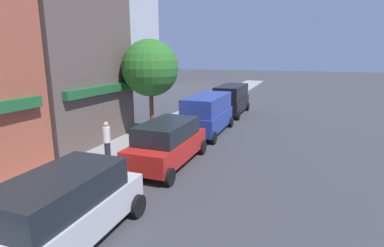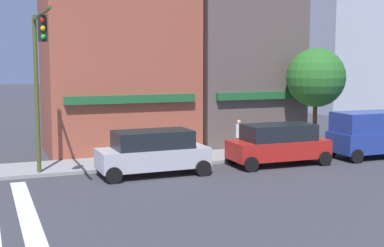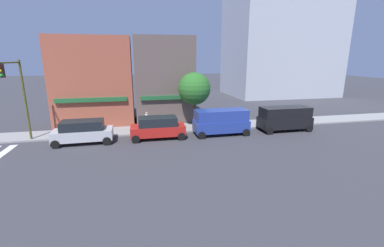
{
  "view_description": "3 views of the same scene",
  "coord_description": "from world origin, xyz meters",
  "px_view_note": "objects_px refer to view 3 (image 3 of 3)",
  "views": [
    {
      "loc": [
        4.5,
        -0.55,
        4.71
      ],
      "look_at": [
        18.86,
        4.7,
        1.2
      ],
      "focal_mm": 28.0,
      "sensor_mm": 36.0,
      "label": 1
    },
    {
      "loc": [
        2.9,
        -16.92,
        4.91
      ],
      "look_at": [
        11.92,
        6.0,
        2.0
      ],
      "focal_mm": 50.0,
      "sensor_mm": 36.0,
      "label": 2
    },
    {
      "loc": [
        14.14,
        -17.16,
        6.9
      ],
      "look_at": [
        18.86,
        4.7,
        1.2
      ],
      "focal_mm": 24.0,
      "sensor_mm": 36.0,
      "label": 3
    }
  ],
  "objects_px": {
    "suv_silver": "(83,131)",
    "van_blue": "(221,121)",
    "van_black": "(285,118)",
    "street_tree": "(194,89)",
    "pedestrian_grey_coat": "(225,118)",
    "traffic_signal": "(16,88)",
    "pedestrian_white_shirt": "(147,121)",
    "suv_red": "(158,127)"
  },
  "relations": [
    {
      "from": "suv_silver",
      "to": "van_blue",
      "type": "bearing_deg",
      "value": -0.96
    },
    {
      "from": "van_black",
      "to": "street_tree",
      "type": "height_order",
      "value": "street_tree"
    },
    {
      "from": "van_black",
      "to": "pedestrian_grey_coat",
      "type": "height_order",
      "value": "van_black"
    },
    {
      "from": "traffic_signal",
      "to": "street_tree",
      "type": "distance_m",
      "value": 14.87
    },
    {
      "from": "traffic_signal",
      "to": "street_tree",
      "type": "xyz_separation_m",
      "value": [
        14.66,
        2.39,
        -0.69
      ]
    },
    {
      "from": "van_black",
      "to": "van_blue",
      "type": "bearing_deg",
      "value": 179.72
    },
    {
      "from": "traffic_signal",
      "to": "van_blue",
      "type": "distance_m",
      "value": 16.91
    },
    {
      "from": "suv_silver",
      "to": "pedestrian_grey_coat",
      "type": "relative_size",
      "value": 2.67
    },
    {
      "from": "van_blue",
      "to": "street_tree",
      "type": "bearing_deg",
      "value": 123.77
    },
    {
      "from": "traffic_signal",
      "to": "pedestrian_grey_coat",
      "type": "height_order",
      "value": "traffic_signal"
    },
    {
      "from": "traffic_signal",
      "to": "van_blue",
      "type": "bearing_deg",
      "value": -1.42
    },
    {
      "from": "van_blue",
      "to": "pedestrian_white_shirt",
      "type": "distance_m",
      "value": 7.11
    },
    {
      "from": "suv_silver",
      "to": "suv_red",
      "type": "distance_m",
      "value": 6.18
    },
    {
      "from": "suv_red",
      "to": "pedestrian_white_shirt",
      "type": "xyz_separation_m",
      "value": [
        -0.83,
        2.51,
        0.04
      ]
    },
    {
      "from": "suv_red",
      "to": "van_blue",
      "type": "xyz_separation_m",
      "value": [
        5.82,
        -0.0,
        0.25
      ]
    },
    {
      "from": "traffic_signal",
      "to": "street_tree",
      "type": "bearing_deg",
      "value": 9.26
    },
    {
      "from": "pedestrian_white_shirt",
      "to": "van_black",
      "type": "bearing_deg",
      "value": 156.4
    },
    {
      "from": "suv_silver",
      "to": "suv_red",
      "type": "relative_size",
      "value": 1.0
    },
    {
      "from": "suv_silver",
      "to": "van_black",
      "type": "distance_m",
      "value": 18.51
    },
    {
      "from": "van_blue",
      "to": "suv_red",
      "type": "bearing_deg",
      "value": 179.52
    },
    {
      "from": "pedestrian_grey_coat",
      "to": "traffic_signal",
      "type": "bearing_deg",
      "value": 102.97
    },
    {
      "from": "van_black",
      "to": "street_tree",
      "type": "distance_m",
      "value": 9.27
    },
    {
      "from": "suv_red",
      "to": "van_blue",
      "type": "distance_m",
      "value": 5.83
    },
    {
      "from": "traffic_signal",
      "to": "suv_silver",
      "type": "xyz_separation_m",
      "value": [
        4.57,
        -0.41,
        -3.64
      ]
    },
    {
      "from": "traffic_signal",
      "to": "pedestrian_grey_coat",
      "type": "bearing_deg",
      "value": 5.09
    },
    {
      "from": "suv_silver",
      "to": "van_black",
      "type": "height_order",
      "value": "van_black"
    },
    {
      "from": "pedestrian_grey_coat",
      "to": "street_tree",
      "type": "bearing_deg",
      "value": 82.39
    },
    {
      "from": "suv_red",
      "to": "van_blue",
      "type": "height_order",
      "value": "van_blue"
    },
    {
      "from": "van_black",
      "to": "suv_red",
      "type": "bearing_deg",
      "value": 179.72
    },
    {
      "from": "pedestrian_grey_coat",
      "to": "street_tree",
      "type": "height_order",
      "value": "street_tree"
    },
    {
      "from": "traffic_signal",
      "to": "van_blue",
      "type": "height_order",
      "value": "traffic_signal"
    },
    {
      "from": "pedestrian_white_shirt",
      "to": "pedestrian_grey_coat",
      "type": "height_order",
      "value": "same"
    },
    {
      "from": "van_black",
      "to": "pedestrian_grey_coat",
      "type": "xyz_separation_m",
      "value": [
        -5.45,
        1.98,
        -0.21
      ]
    },
    {
      "from": "suv_red",
      "to": "traffic_signal",
      "type": "bearing_deg",
      "value": 178.47
    },
    {
      "from": "traffic_signal",
      "to": "suv_red",
      "type": "distance_m",
      "value": 11.35
    },
    {
      "from": "suv_red",
      "to": "street_tree",
      "type": "bearing_deg",
      "value": 36.23
    },
    {
      "from": "pedestrian_white_shirt",
      "to": "street_tree",
      "type": "xyz_separation_m",
      "value": [
        4.74,
        0.29,
        2.91
      ]
    },
    {
      "from": "van_blue",
      "to": "pedestrian_grey_coat",
      "type": "bearing_deg",
      "value": 61.53
    },
    {
      "from": "street_tree",
      "to": "traffic_signal",
      "type": "bearing_deg",
      "value": -170.74
    },
    {
      "from": "van_black",
      "to": "street_tree",
      "type": "bearing_deg",
      "value": 161.31
    },
    {
      "from": "van_blue",
      "to": "pedestrian_grey_coat",
      "type": "xyz_separation_m",
      "value": [
        1.05,
        1.98,
        -0.21
      ]
    },
    {
      "from": "van_blue",
      "to": "van_black",
      "type": "distance_m",
      "value": 6.51
    }
  ]
}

